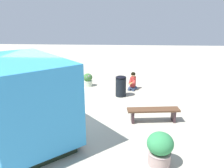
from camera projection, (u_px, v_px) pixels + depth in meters
ground_plane at (60, 118)px, 8.40m from camera, size 40.00×40.00×0.00m
food_truck at (16, 97)px, 7.12m from camera, size 4.77×4.98×2.46m
person_customer at (133, 82)px, 11.49m from camera, size 0.58×0.77×0.87m
planter_flowering_near at (88, 80)px, 12.00m from camera, size 0.48×0.48×0.66m
planter_flowering_far at (160, 148)px, 5.71m from camera, size 0.66×0.66×0.87m
plaza_bench at (153, 112)px, 8.02m from camera, size 1.84×0.60×0.48m
trash_bin at (121, 86)px, 10.49m from camera, size 0.49×0.49×0.94m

